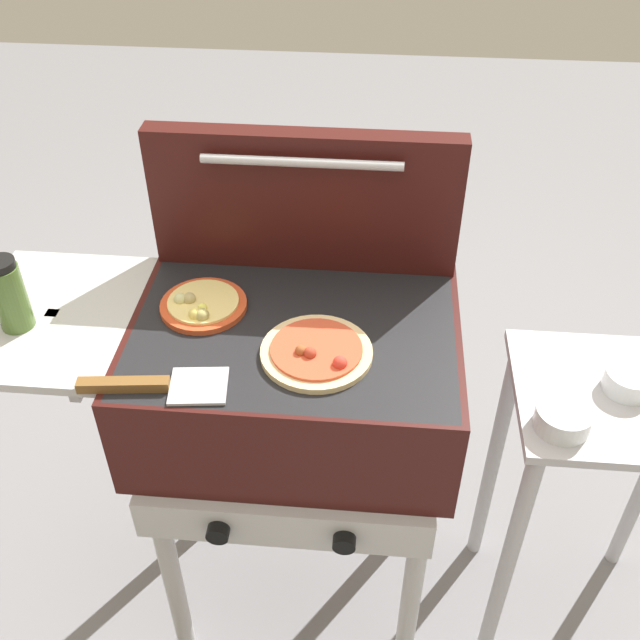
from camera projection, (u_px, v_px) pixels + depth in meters
name	position (u px, v px, depth m)	size (l,w,h in m)	color
ground_plane	(302.00, 582.00, 1.99)	(8.00, 8.00, 0.00)	gray
grill	(289.00, 381.00, 1.51)	(0.96, 0.53, 0.90)	#38110F
grill_lid_open	(305.00, 201.00, 1.49)	(0.63, 0.08, 0.30)	#38110F
pizza_pepperoni	(317.00, 352.00, 1.35)	(0.21, 0.21, 0.04)	beige
pizza_cheese	(202.00, 305.00, 1.46)	(0.17, 0.17, 0.04)	#C64723
sauce_jar	(9.00, 294.00, 1.38)	(0.06, 0.06, 0.15)	#4C6B2D
spatula	(155.00, 385.00, 1.29)	(0.26, 0.10, 0.02)	#B7BABF
prep_table	(601.00, 467.00, 1.60)	(0.44, 0.36, 0.78)	#B2B2B7
topping_bowl_near	(629.00, 381.00, 1.45)	(0.10, 0.10, 0.04)	silver
topping_bowl_far	(563.00, 419.00, 1.38)	(0.11, 0.11, 0.04)	silver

